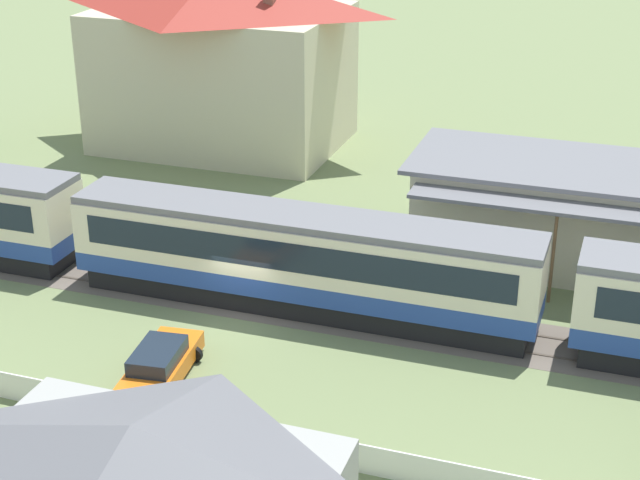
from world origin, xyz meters
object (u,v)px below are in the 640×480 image
at_px(station_house_red_roof, 222,55).
at_px(station_building, 565,212).
at_px(passenger_train, 307,257).
at_px(parked_car_orange, 160,365).

bearing_deg(station_house_red_roof, station_building, -26.64).
distance_m(passenger_train, station_building, 12.42).
height_order(station_house_red_roof, parked_car_orange, station_house_red_roof).
xyz_separation_m(passenger_train, parked_car_orange, (-3.13, -6.97, -1.67)).
relative_size(passenger_train, station_house_red_roof, 4.01).
height_order(passenger_train, parked_car_orange, passenger_train).
relative_size(station_building, station_house_red_roof, 0.92).
relative_size(station_house_red_roof, parked_car_orange, 3.04).
height_order(station_building, parked_car_orange, station_building).
bearing_deg(parked_car_orange, station_building, -46.07).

